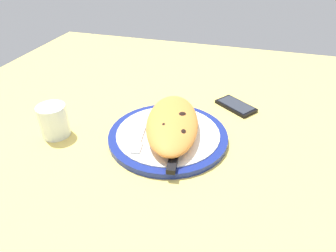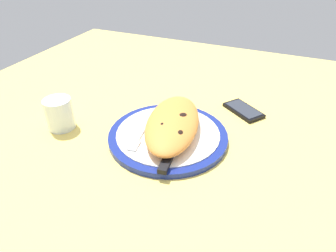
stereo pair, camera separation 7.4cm
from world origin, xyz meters
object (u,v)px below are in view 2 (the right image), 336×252
at_px(smartphone, 243,110).
at_px(water_glass, 60,115).
at_px(fork, 140,135).
at_px(calzone, 173,123).
at_px(plate, 168,136).
at_px(knife, 172,150).

relative_size(smartphone, water_glass, 1.55).
bearing_deg(fork, calzone, 127.81).
xyz_separation_m(plate, water_glass, (0.06, -0.28, 0.03)).
xyz_separation_m(plate, fork, (0.04, -0.06, 0.01)).
xyz_separation_m(calzone, smartphone, (-0.20, 0.14, -0.04)).
bearing_deg(water_glass, fork, 96.08).
height_order(plate, knife, knife).
bearing_deg(smartphone, fork, -40.03).
height_order(calzone, water_glass, water_glass).
relative_size(knife, smartphone, 1.81).
height_order(plate, smartphone, plate).
distance_m(smartphone, water_glass, 0.51).
xyz_separation_m(smartphone, water_glass, (0.27, -0.43, 0.03)).
height_order(calzone, smartphone, calzone).
height_order(calzone, fork, calzone).
bearing_deg(plate, water_glass, -77.06).
bearing_deg(plate, knife, 29.88).
xyz_separation_m(calzone, fork, (0.05, -0.07, -0.02)).
height_order(plate, fork, fork).
bearing_deg(fork, knife, 75.34).
bearing_deg(smartphone, water_glass, -57.85).
height_order(fork, knife, knife).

